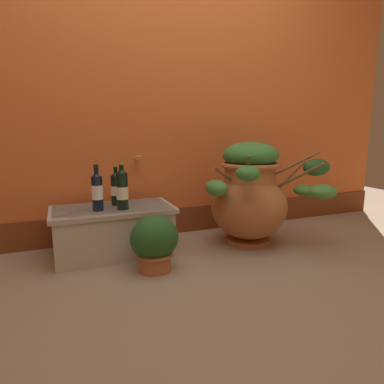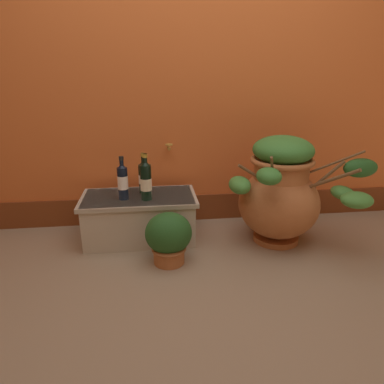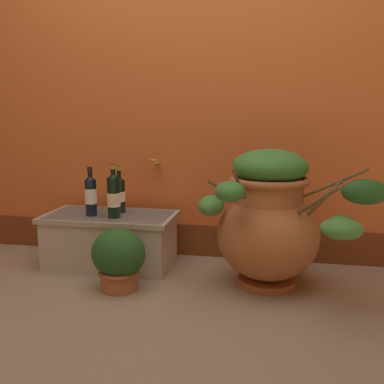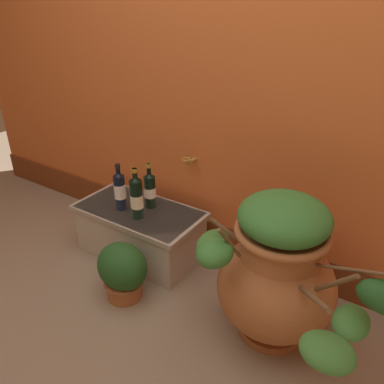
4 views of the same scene
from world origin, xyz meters
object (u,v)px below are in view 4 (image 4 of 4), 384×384
at_px(terracotta_urn, 278,273).
at_px(potted_shrub, 123,271).
at_px(wine_bottle_right, 120,189).
at_px(wine_bottle_left, 150,189).
at_px(wine_bottle_middle, 137,196).

relative_size(terracotta_urn, potted_shrub, 2.78).
distance_m(terracotta_urn, potted_shrub, 0.83).
xyz_separation_m(terracotta_urn, potted_shrub, (-0.78, -0.20, -0.20)).
distance_m(terracotta_urn, wine_bottle_right, 1.08).
relative_size(terracotta_urn, wine_bottle_left, 3.24).
relative_size(wine_bottle_right, potted_shrub, 0.88).
bearing_deg(wine_bottle_middle, wine_bottle_left, 96.65).
bearing_deg(wine_bottle_right, terracotta_urn, -6.12).
xyz_separation_m(wine_bottle_left, wine_bottle_right, (-0.14, -0.12, 0.01)).
bearing_deg(terracotta_urn, wine_bottle_left, 165.97).
height_order(wine_bottle_middle, wine_bottle_right, wine_bottle_middle).
height_order(wine_bottle_middle, potted_shrub, wine_bottle_middle).
relative_size(wine_bottle_middle, potted_shrub, 0.94).
bearing_deg(potted_shrub, terracotta_urn, 14.49).
xyz_separation_m(wine_bottle_middle, potted_shrub, (0.13, -0.29, -0.29)).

